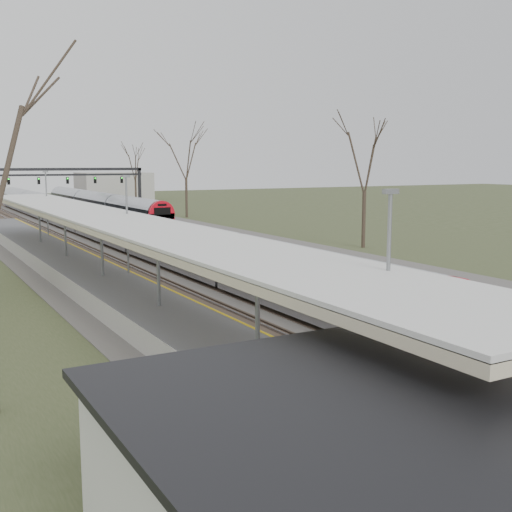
# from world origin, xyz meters

# --- Properties ---
(track_bed) EXTENTS (24.00, 160.00, 0.22)m
(track_bed) POSITION_xyz_m (0.26, 55.00, 0.06)
(track_bed) COLOR #474442
(track_bed) RESTS_ON ground
(platform) EXTENTS (3.50, 69.00, 1.00)m
(platform) POSITION_xyz_m (-9.05, 37.50, 0.50)
(platform) COLOR #9E9B93
(platform) RESTS_ON ground
(canopy) EXTENTS (4.10, 50.00, 3.11)m
(canopy) POSITION_xyz_m (-9.05, 32.99, 3.93)
(canopy) COLOR slate
(canopy) RESTS_ON platform
(signal_gantry) EXTENTS (21.00, 0.59, 6.08)m
(signal_gantry) POSITION_xyz_m (0.29, 84.99, 4.91)
(signal_gantry) COLOR black
(signal_gantry) RESTS_ON ground
(tree_east_far) EXTENTS (5.00, 5.00, 10.30)m
(tree_east_far) POSITION_xyz_m (14.00, 42.00, 7.29)
(tree_east_far) COLOR #2D231C
(tree_east_far) RESTS_ON ground
(train_near) EXTENTS (2.62, 90.21, 3.05)m
(train_near) POSITION_xyz_m (-2.50, 61.51, 1.48)
(train_near) COLOR #989AA1
(train_near) RESTS_ON ground
(train_far) EXTENTS (2.62, 45.21, 3.05)m
(train_far) POSITION_xyz_m (4.50, 83.42, 1.48)
(train_far) COLOR #989AA1
(train_far) RESTS_ON ground
(passenger) EXTENTS (0.49, 0.65, 1.59)m
(passenger) POSITION_xyz_m (-8.67, 14.15, 1.80)
(passenger) COLOR navy
(passenger) RESTS_ON platform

